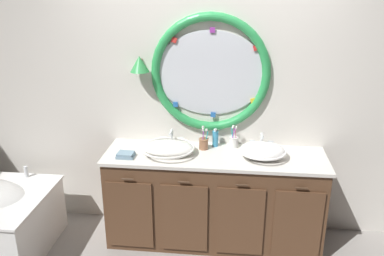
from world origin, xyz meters
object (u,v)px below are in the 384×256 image
at_px(toothbrush_holder_left, 204,143).
at_px(toothbrush_holder_right, 233,141).
at_px(sink_basin_right, 263,151).
at_px(folded_hand_towel, 126,155).
at_px(sink_basin_left, 168,148).
at_px(soap_dispenser, 215,138).

height_order(toothbrush_holder_left, toothbrush_holder_right, toothbrush_holder_right).
xyz_separation_m(sink_basin_right, toothbrush_holder_right, (-0.25, 0.22, -0.01)).
distance_m(sink_basin_right, folded_hand_towel, 1.18).
distance_m(sink_basin_left, soap_dispenser, 0.46).
relative_size(sink_basin_right, toothbrush_holder_right, 1.84).
relative_size(soap_dispenser, folded_hand_towel, 1.19).
bearing_deg(toothbrush_holder_right, folded_hand_towel, -160.68).
bearing_deg(sink_basin_left, folded_hand_towel, -162.94).
xyz_separation_m(toothbrush_holder_left, toothbrush_holder_right, (0.27, 0.07, -0.00)).
bearing_deg(folded_hand_towel, soap_dispenser, 23.51).
distance_m(toothbrush_holder_left, soap_dispenser, 0.13).
xyz_separation_m(soap_dispenser, folded_hand_towel, (-0.76, -0.33, -0.06)).
relative_size(sink_basin_right, soap_dispenser, 2.28).
height_order(sink_basin_left, toothbrush_holder_right, toothbrush_holder_right).
xyz_separation_m(toothbrush_holder_right, soap_dispenser, (-0.17, 0.01, 0.02)).
bearing_deg(toothbrush_holder_left, soap_dispenser, 37.30).
bearing_deg(toothbrush_holder_right, soap_dispenser, 178.06).
distance_m(sink_basin_left, folded_hand_towel, 0.37).
distance_m(toothbrush_holder_left, folded_hand_towel, 0.71).
distance_m(toothbrush_holder_left, toothbrush_holder_right, 0.28).
relative_size(toothbrush_holder_left, soap_dispenser, 1.23).
height_order(soap_dispenser, folded_hand_towel, soap_dispenser).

